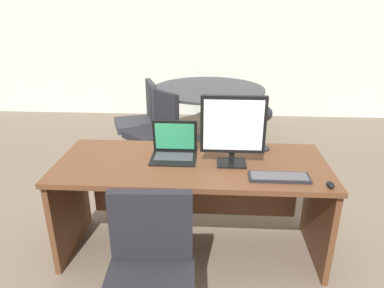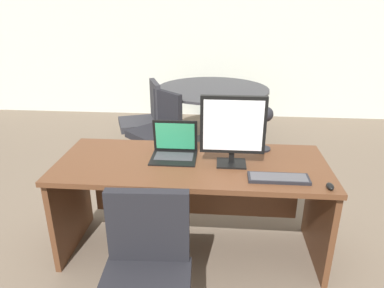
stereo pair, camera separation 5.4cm
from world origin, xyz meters
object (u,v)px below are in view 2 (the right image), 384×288
(meeting_table, at_px, (212,102))
(meeting_chair_far, at_px, (157,137))
(monitor, at_px, (233,127))
(meeting_chair_near, at_px, (144,126))
(keyboard, at_px, (278,178))
(laptop, at_px, (175,145))
(desk, at_px, (192,185))
(mouse, at_px, (330,186))
(desk_lamp, at_px, (265,120))

(meeting_table, bearing_deg, meeting_chair_far, -132.26)
(monitor, height_order, meeting_chair_near, monitor)
(keyboard, bearing_deg, meeting_table, 101.56)
(monitor, height_order, laptop, monitor)
(laptop, bearing_deg, meeting_table, 83.93)
(desk, distance_m, mouse, 0.96)
(desk, xyz_separation_m, meeting_table, (0.08, 2.09, 0.05))
(desk_lamp, xyz_separation_m, meeting_chair_near, (-1.26, 1.60, -0.64))
(keyboard, distance_m, meeting_chair_near, 2.47)
(laptop, height_order, meeting_chair_near, laptop)
(meeting_chair_far, bearing_deg, desk_lamp, -50.31)
(laptop, xyz_separation_m, mouse, (0.99, -0.42, -0.06))
(monitor, height_order, meeting_table, monitor)
(meeting_chair_far, bearing_deg, laptop, -74.41)
(monitor, relative_size, laptop, 1.50)
(laptop, bearing_deg, meeting_chair_near, 109.59)
(mouse, xyz_separation_m, meeting_chair_near, (-1.61, 2.15, -0.41))
(desk, height_order, monitor, monitor)
(meeting_chair_near, bearing_deg, keyboard, -57.39)
(mouse, distance_m, meeting_chair_near, 2.71)
(laptop, height_order, mouse, laptop)
(mouse, relative_size, meeting_chair_far, 0.09)
(mouse, xyz_separation_m, desk_lamp, (-0.34, 0.55, 0.23))
(monitor, height_order, meeting_chair_far, monitor)
(monitor, bearing_deg, desk_lamp, 46.57)
(meeting_chair_far, bearing_deg, mouse, -52.54)
(laptop, bearing_deg, desk, -22.57)
(monitor, height_order, keyboard, monitor)
(desk, xyz_separation_m, desk_lamp, (0.52, 0.19, 0.45))
(desk, bearing_deg, mouse, -22.86)
(desk, bearing_deg, meeting_chair_near, 112.72)
(meeting_table, bearing_deg, desk, -92.31)
(keyboard, relative_size, meeting_table, 0.27)
(desk_lamp, relative_size, meeting_chair_near, 0.38)
(mouse, bearing_deg, keyboard, 162.39)
(meeting_chair_far, bearing_deg, monitor, -62.13)
(keyboard, xyz_separation_m, desk_lamp, (-0.05, 0.46, 0.23))
(keyboard, bearing_deg, desk_lamp, 96.39)
(desk, height_order, laptop, laptop)
(laptop, distance_m, desk_lamp, 0.68)
(monitor, bearing_deg, meeting_chair_near, 118.92)
(laptop, relative_size, desk_lamp, 0.93)
(desk, bearing_deg, keyboard, -25.40)
(desk, xyz_separation_m, mouse, (0.86, -0.36, 0.23))
(laptop, xyz_separation_m, meeting_chair_near, (-0.62, 1.73, -0.47))
(laptop, xyz_separation_m, meeting_chair_far, (-0.38, 1.38, -0.48))
(laptop, distance_m, meeting_chair_near, 1.90)
(monitor, bearing_deg, meeting_table, 95.07)
(keyboard, bearing_deg, laptop, 155.12)
(desk_lamp, distance_m, meeting_table, 1.99)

